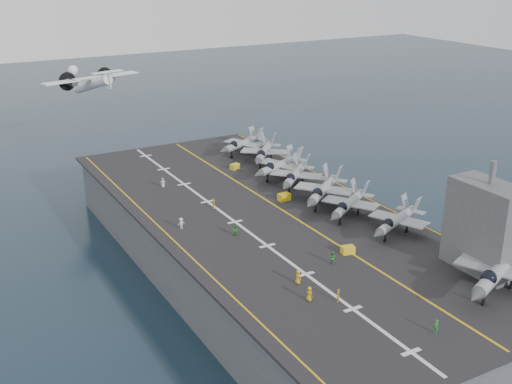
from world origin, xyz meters
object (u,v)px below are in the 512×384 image
fighter_jet_0 (498,270)px  transport_plane (92,84)px  island_superstructure (487,217)px  tow_cart_a (348,250)px

fighter_jet_0 → transport_plane: (-21.93, 97.92, 8.71)m
fighter_jet_0 → transport_plane: bearing=102.6°
island_superstructure → transport_plane: bearing=104.9°
island_superstructure → tow_cart_a: island_superstructure is taller
tow_cart_a → transport_plane: transport_plane is taller
fighter_jet_0 → tow_cart_a: fighter_jet_0 is taller
island_superstructure → transport_plane: size_ratio=0.57×
fighter_jet_0 → transport_plane: size_ratio=0.72×
fighter_jet_0 → transport_plane: 100.72m
tow_cart_a → transport_plane: 82.16m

